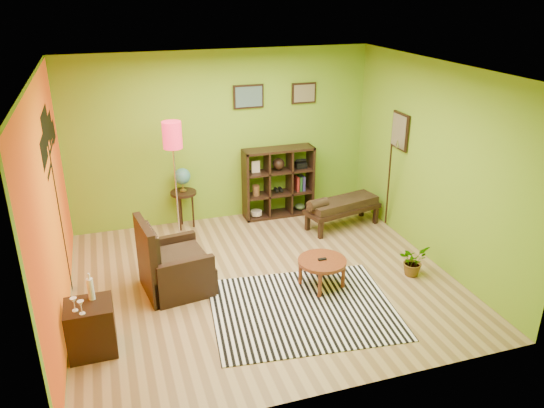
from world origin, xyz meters
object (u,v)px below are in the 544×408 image
object	(u,v)px
armchair	(172,269)
bench	(341,206)
side_cabinet	(91,328)
potted_plant	(413,264)
cube_shelf	(279,182)
globe_table	(183,183)
floor_lamp	(173,146)
coffee_table	(322,264)

from	to	relation	value
armchair	bench	distance (m)	3.10
side_cabinet	potted_plant	xyz separation A→B (m)	(4.20, 0.37, -0.13)
armchair	cube_shelf	xyz separation A→B (m)	(2.10, 1.88, 0.29)
side_cabinet	cube_shelf	distance (m)	4.25
side_cabinet	potted_plant	bearing A→B (deg)	5.09
side_cabinet	globe_table	distance (m)	3.27
floor_lamp	coffee_table	bearing A→B (deg)	-49.18
side_cabinet	coffee_table	bearing A→B (deg)	9.35
globe_table	bench	distance (m)	2.58
coffee_table	armchair	world-z (taller)	armchair
floor_lamp	globe_table	bearing A→B (deg)	72.18
coffee_table	globe_table	xyz separation A→B (m)	(-1.41, 2.40, 0.44)
armchair	bench	bearing A→B (deg)	20.64
armchair	floor_lamp	distance (m)	1.84
armchair	potted_plant	bearing A→B (deg)	-11.11
armchair	potted_plant	size ratio (longest dim) A/B	2.38
coffee_table	side_cabinet	size ratio (longest dim) A/B	0.70
side_cabinet	cube_shelf	bearing A→B (deg)	42.80
coffee_table	globe_table	world-z (taller)	globe_table
globe_table	cube_shelf	world-z (taller)	cube_shelf
coffee_table	potted_plant	distance (m)	1.33
globe_table	bench	xyz separation A→B (m)	(2.43, -0.78, -0.40)
coffee_table	potted_plant	size ratio (longest dim) A/B	1.50
side_cabinet	potted_plant	distance (m)	4.22
cube_shelf	globe_table	bearing A→B (deg)	-179.71
coffee_table	cube_shelf	bearing A→B (deg)	84.79
coffee_table	globe_table	distance (m)	2.82
side_cabinet	globe_table	bearing A→B (deg)	62.76
coffee_table	potted_plant	bearing A→B (deg)	-4.45
coffee_table	armchair	bearing A→B (deg)	164.41
floor_lamp	potted_plant	world-z (taller)	floor_lamp
coffee_table	cube_shelf	distance (m)	2.43
globe_table	cube_shelf	size ratio (longest dim) A/B	0.85
globe_table	bench	size ratio (longest dim) A/B	0.76
armchair	globe_table	distance (m)	1.99
coffee_table	cube_shelf	size ratio (longest dim) A/B	0.53
coffee_table	bench	world-z (taller)	bench
bench	floor_lamp	bearing A→B (deg)	175.00
side_cabinet	floor_lamp	world-z (taller)	floor_lamp
potted_plant	bench	bearing A→B (deg)	99.71
globe_table	potted_plant	distance (m)	3.75
cube_shelf	bench	world-z (taller)	cube_shelf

